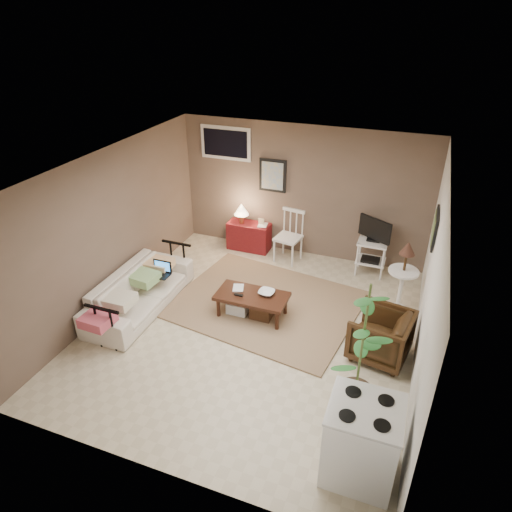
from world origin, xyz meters
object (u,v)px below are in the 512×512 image
at_px(tv_stand, 372,245).
at_px(potted_plant, 362,348).
at_px(red_console, 248,234).
at_px(sofa, 139,286).
at_px(spindle_chair, 289,238).
at_px(side_table, 404,269).
at_px(stove, 362,441).
at_px(armchair, 381,333).
at_px(coffee_table, 251,303).

xyz_separation_m(tv_stand, potted_plant, (0.29, -3.21, 0.40)).
bearing_deg(red_console, sofa, -109.63).
distance_m(spindle_chair, side_table, 2.27).
distance_m(sofa, stove, 4.00).
height_order(red_console, armchair, red_console).
bearing_deg(red_console, tv_stand, -2.76).
xyz_separation_m(red_console, side_table, (2.88, -1.07, 0.41)).
xyz_separation_m(armchair, stove, (0.04, -1.84, 0.08)).
height_order(sofa, potted_plant, potted_plant).
relative_size(coffee_table, red_console, 1.15).
distance_m(side_table, armchair, 1.22).
relative_size(coffee_table, spindle_chair, 1.12).
relative_size(coffee_table, side_table, 0.90).
distance_m(side_table, potted_plant, 2.28).
bearing_deg(side_table, potted_plant, -97.14).
height_order(tv_stand, side_table, side_table).
distance_m(coffee_table, potted_plant, 2.33).
bearing_deg(side_table, spindle_chair, 155.48).
bearing_deg(armchair, spindle_chair, -127.69).
height_order(sofa, side_table, side_table).
distance_m(coffee_table, red_console, 2.16).
height_order(red_console, spindle_chair, spindle_chair).
bearing_deg(coffee_table, spindle_chair, 89.88).
height_order(spindle_chair, armchair, spindle_chair).
bearing_deg(potted_plant, red_console, 128.04).
height_order(side_table, stove, side_table).
distance_m(tv_stand, potted_plant, 3.25).
distance_m(red_console, potted_plant, 4.27).
xyz_separation_m(coffee_table, stove, (1.94, -2.08, 0.23)).
bearing_deg(side_table, red_console, 159.58).
distance_m(spindle_chair, tv_stand, 1.48).
bearing_deg(side_table, sofa, -160.58).
distance_m(spindle_chair, armchair, 2.82).
height_order(spindle_chair, side_table, side_table).
bearing_deg(spindle_chair, sofa, -126.89).
xyz_separation_m(spindle_chair, stove, (1.94, -3.93, 0.01)).
bearing_deg(potted_plant, spindle_chair, 118.99).
xyz_separation_m(sofa, spindle_chair, (1.69, 2.25, 0.05)).
xyz_separation_m(coffee_table, red_console, (-0.83, 1.99, 0.10)).
bearing_deg(tv_stand, stove, -83.33).
xyz_separation_m(red_console, armchair, (2.73, -2.23, 0.05)).
bearing_deg(red_console, coffee_table, -67.35).
height_order(tv_stand, armchair, tv_stand).
distance_m(coffee_table, tv_stand, 2.42).
xyz_separation_m(armchair, potted_plant, (-0.14, -1.10, 0.58)).
relative_size(armchair, potted_plant, 0.41).
height_order(coffee_table, stove, stove).
xyz_separation_m(red_console, spindle_chair, (0.84, -0.14, 0.13)).
height_order(potted_plant, stove, potted_plant).
relative_size(tv_stand, potted_plant, 0.58).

